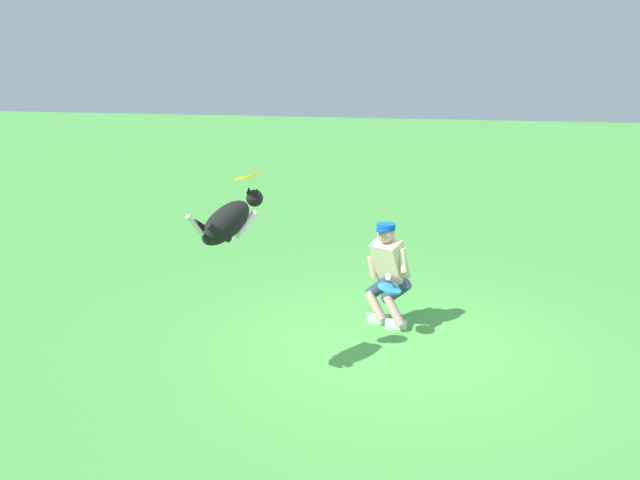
# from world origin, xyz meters

# --- Properties ---
(ground_plane) EXTENTS (60.00, 60.00, 0.00)m
(ground_plane) POSITION_xyz_m (0.00, 0.00, 0.00)
(ground_plane) COLOR #489A42
(person) EXTENTS (0.63, 0.70, 1.29)m
(person) POSITION_xyz_m (0.18, -0.54, 0.70)
(person) COLOR silver
(person) RESTS_ON ground_plane
(dog) EXTENTS (0.54, 0.98, 0.54)m
(dog) POSITION_xyz_m (1.50, 1.28, 1.67)
(dog) COLOR black
(frisbee_flying) EXTENTS (0.33, 0.34, 0.12)m
(frisbee_flying) POSITION_xyz_m (1.40, 1.01, 2.05)
(frisbee_flying) COLOR yellow
(frisbee_held) EXTENTS (0.37, 0.38, 0.12)m
(frisbee_held) POSITION_xyz_m (0.11, -0.16, 0.61)
(frisbee_held) COLOR #2589DE
(frisbee_held) RESTS_ON person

